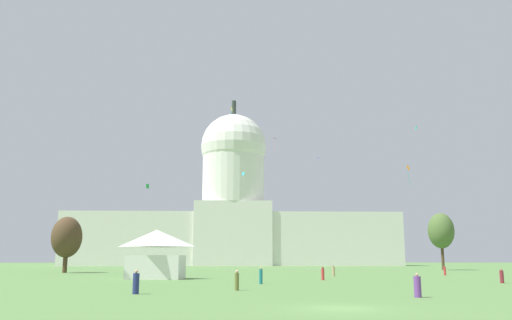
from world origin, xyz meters
The scene contains 21 objects.
ground_plane centered at (0.00, 0.00, 0.00)m, with size 800.00×800.00×0.00m, color #567F42.
capitol_building centered at (-5.49, 185.66, 20.44)m, with size 131.25×26.68×67.67m.
event_tent centered at (-15.35, 42.15, 3.13)m, with size 7.65×5.96×6.25m.
tree_east_near centered at (44.16, 97.60, 9.16)m, with size 6.75×7.20×13.42m.
tree_west_far centered at (-36.92, 74.91, 6.58)m, with size 6.68×7.08×10.47m.
person_red_near_tent centered at (27.90, 56.07, 0.69)m, with size 0.49×0.49×1.51m.
person_teal_mid_right centered at (-2.62, 27.32, 0.78)m, with size 0.50×0.50×1.70m.
person_tan_mid_center centered at (9.45, 51.83, 0.72)m, with size 0.46×0.46×1.59m.
person_olive_front_left centered at (-5.15, 16.21, 0.75)m, with size 0.43×0.43×1.62m.
person_red_lawn_far_left centered at (5.46, 37.62, 0.75)m, with size 0.50×0.50×1.64m.
person_purple_near_tree_west centered at (6.70, 7.63, 0.71)m, with size 0.66×0.66×1.57m.
person_maroon_near_tree_east centered at (22.92, 28.33, 0.69)m, with size 0.55×0.55×1.52m.
person_denim_edge_west centered at (-19.72, 54.36, 0.66)m, with size 0.61×0.61×1.48m.
person_navy_mid_left centered at (-12.48, 11.93, 0.78)m, with size 0.52×0.52×1.73m.
kite_turquoise_mid centered at (39.83, 98.41, 34.58)m, with size 0.24×0.85×1.06m.
kite_orange_mid centered at (33.67, 87.68, 21.95)m, with size 0.75×0.56×4.56m.
kite_cyan_mid centered at (-2.55, 128.27, 27.33)m, with size 0.91×0.66×3.06m.
kite_blue_mid centered at (15.87, 100.08, 26.68)m, with size 1.18×1.21×0.36m.
kite_yellow_high centered at (-6.16, 135.40, 49.47)m, with size 0.47×1.02×2.61m.
kite_green_mid centered at (-29.13, 118.34, 22.33)m, with size 0.80×0.84×1.31m.
kite_pink_mid centered at (4.40, 100.06, 31.32)m, with size 1.43×1.35×2.97m.
Camera 1 is at (-5.50, -27.73, 2.46)m, focal length 37.21 mm.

